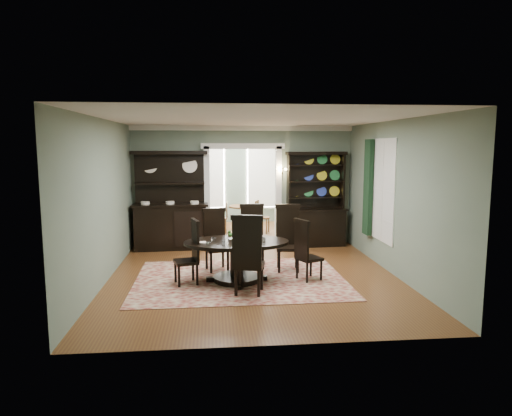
{
  "coord_description": "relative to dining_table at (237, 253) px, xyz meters",
  "views": [
    {
      "loc": [
        -0.77,
        -8.44,
        2.51
      ],
      "look_at": [
        0.1,
        0.6,
        1.27
      ],
      "focal_mm": 32.0,
      "sensor_mm": 36.0,
      "label": 1
    }
  ],
  "objects": [
    {
      "name": "parlor_chair_right",
      "position": [
        0.95,
        4.73,
        -0.03
      ],
      "size": [
        0.44,
        0.43,
        0.94
      ],
      "rotation": [
        0.0,
        0.0,
        -1.93
      ],
      "color": "brown",
      "rests_on": "parlor_floor"
    },
    {
      "name": "centerpiece",
      "position": [
        -0.03,
        0.03,
        0.29
      ],
      "size": [
        1.23,
        0.79,
        0.2
      ],
      "color": "silver",
      "rests_on": "dining_table"
    },
    {
      "name": "chair_far_mid",
      "position": [
        0.38,
        1.02,
        0.16
      ],
      "size": [
        0.51,
        0.47,
        1.32
      ],
      "rotation": [
        0.0,
        0.0,
        3.16
      ],
      "color": "black",
      "rests_on": "rug"
    },
    {
      "name": "chair_end_left",
      "position": [
        -0.83,
        -0.06,
        0.09
      ],
      "size": [
        0.52,
        0.53,
        1.19
      ],
      "rotation": [
        0.0,
        0.0,
        1.84
      ],
      "color": "black",
      "rests_on": "rug"
    },
    {
      "name": "welsh_dresser",
      "position": [
        2.16,
        2.94,
        0.32
      ],
      "size": [
        1.55,
        0.66,
        2.37
      ],
      "rotation": [
        0.0,
        0.0,
        0.07
      ],
      "color": "black",
      "rests_on": "floor"
    },
    {
      "name": "parlor_chair_left",
      "position": [
        -0.13,
        4.8,
        -0.05
      ],
      "size": [
        0.38,
        0.38,
        0.89
      ],
      "rotation": [
        0.0,
        0.0,
        1.51
      ],
      "color": "brown",
      "rests_on": "parlor_floor"
    },
    {
      "name": "right_window",
      "position": [
        3.03,
        1.13,
        1.07
      ],
      "size": [
        0.15,
        1.47,
        2.12
      ],
      "color": "white",
      "rests_on": "wall_right"
    },
    {
      "name": "chair_far_right",
      "position": [
        1.08,
        0.74,
        0.17
      ],
      "size": [
        0.54,
        0.51,
        1.33
      ],
      "rotation": [
        0.0,
        0.0,
        3.04
      ],
      "color": "black",
      "rests_on": "rug"
    },
    {
      "name": "parlor",
      "position": [
        0.34,
        5.73,
        0.98
      ],
      "size": [
        3.51,
        3.5,
        3.01
      ],
      "color": "brown",
      "rests_on": "ground"
    },
    {
      "name": "doorway_trim",
      "position": [
        0.34,
        3.2,
        1.08
      ],
      "size": [
        2.08,
        0.25,
        2.57
      ],
      "color": "silver",
      "rests_on": "floor"
    },
    {
      "name": "sideboard",
      "position": [
        -1.46,
        2.92,
        0.3
      ],
      "size": [
        1.84,
        0.73,
        2.39
      ],
      "rotation": [
        0.0,
        0.0,
        0.05
      ],
      "color": "black",
      "rests_on": "floor"
    },
    {
      "name": "wall_sconce",
      "position": [
        1.29,
        3.04,
        1.36
      ],
      "size": [
        0.27,
        0.21,
        0.21
      ],
      "color": "#AD7F2E",
      "rests_on": "back_wall_right"
    },
    {
      "name": "rug",
      "position": [
        0.07,
        0.11,
        -0.53
      ],
      "size": [
        3.94,
        2.96,
        0.01
      ],
      "primitive_type": "cube",
      "rotation": [
        0.0,
        0.0,
        0.01
      ],
      "color": "maroon",
      "rests_on": "floor"
    },
    {
      "name": "dining_table",
      "position": [
        0.0,
        0.0,
        0.0
      ],
      "size": [
        1.94,
        1.8,
        0.77
      ],
      "rotation": [
        0.0,
        0.0,
        0.0
      ],
      "color": "black",
      "rests_on": "rug"
    },
    {
      "name": "parlor_table",
      "position": [
        0.46,
        4.73,
        -0.01
      ],
      "size": [
        0.86,
        0.86,
        0.8
      ],
      "color": "brown",
      "rests_on": "parlor_floor"
    },
    {
      "name": "chair_far_left",
      "position": [
        -0.38,
        0.88,
        0.13
      ],
      "size": [
        0.56,
        0.55,
        1.26
      ],
      "rotation": [
        0.0,
        0.0,
        3.41
      ],
      "color": "black",
      "rests_on": "rug"
    },
    {
      "name": "room",
      "position": [
        0.34,
        0.24,
        1.04
      ],
      "size": [
        5.51,
        6.01,
        3.01
      ],
      "color": "brown",
      "rests_on": "ground"
    },
    {
      "name": "chair_end_right",
      "position": [
        1.27,
        -0.08,
        0.08
      ],
      "size": [
        0.55,
        0.56,
        1.17
      ],
      "rotation": [
        0.0,
        0.0,
        -1.15
      ],
      "color": "black",
      "rests_on": "rug"
    },
    {
      "name": "chair_near",
      "position": [
        0.15,
        -0.83,
        0.2
      ],
      "size": [
        0.61,
        0.59,
        1.39
      ],
      "rotation": [
        0.0,
        0.0,
        -0.24
      ],
      "color": "black",
      "rests_on": "rug"
    }
  ]
}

